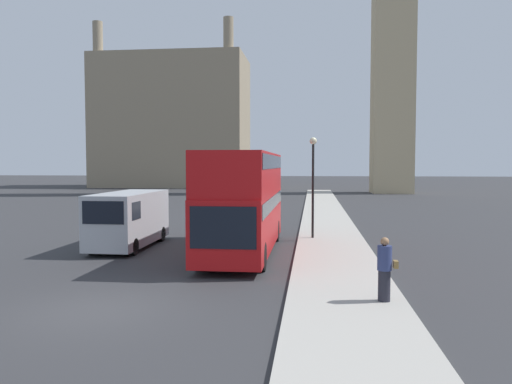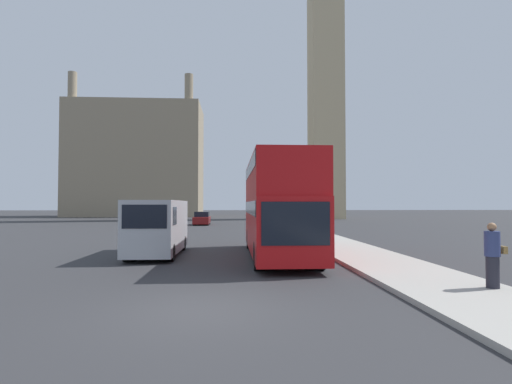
# 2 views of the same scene
# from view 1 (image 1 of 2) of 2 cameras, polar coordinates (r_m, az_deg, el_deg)

# --- Properties ---
(ground_plane) EXTENTS (300.00, 300.00, 0.00)m
(ground_plane) POSITION_cam_1_polar(r_m,az_deg,el_deg) (14.29, -17.79, -12.65)
(ground_plane) COLOR #333335
(sidewalk_strip) EXTENTS (3.29, 120.00, 0.15)m
(sidewalk_strip) POSITION_cam_1_polar(r_m,az_deg,el_deg) (13.11, 10.59, -13.66)
(sidewalk_strip) COLOR #ADA89E
(sidewalk_strip) RESTS_ON ground_plane
(building_block_distant) EXTENTS (25.11, 13.24, 26.79)m
(building_block_distant) POSITION_cam_1_polar(r_m,az_deg,el_deg) (87.38, -9.50, 7.86)
(building_block_distant) COLOR gray
(building_block_distant) RESTS_ON ground_plane
(red_double_decker_bus) EXTENTS (2.59, 10.12, 4.34)m
(red_double_decker_bus) POSITION_cam_1_polar(r_m,az_deg,el_deg) (21.49, -1.40, -0.65)
(red_double_decker_bus) COLOR #B71114
(red_double_decker_bus) RESTS_ON ground_plane
(white_van) EXTENTS (2.09, 5.80, 2.56)m
(white_van) POSITION_cam_1_polar(r_m,az_deg,el_deg) (23.79, -14.39, -2.92)
(white_van) COLOR #B2B7BC
(white_van) RESTS_ON ground_plane
(pedestrian) EXTENTS (0.55, 0.39, 1.74)m
(pedestrian) POSITION_cam_1_polar(r_m,az_deg,el_deg) (14.09, 14.50, -8.55)
(pedestrian) COLOR #23232D
(pedestrian) RESTS_ON sidewalk_strip
(street_lamp) EXTENTS (0.36, 0.36, 5.06)m
(street_lamp) POSITION_cam_1_polar(r_m,az_deg,el_deg) (25.20, 6.54, 2.42)
(street_lamp) COLOR black
(street_lamp) RESTS_ON sidewalk_strip
(parked_sedan) EXTENTS (1.78, 4.26, 1.52)m
(parked_sedan) POSITION_cam_1_polar(r_m,az_deg,el_deg) (50.50, -3.24, -0.41)
(parked_sedan) COLOR maroon
(parked_sedan) RESTS_ON ground_plane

